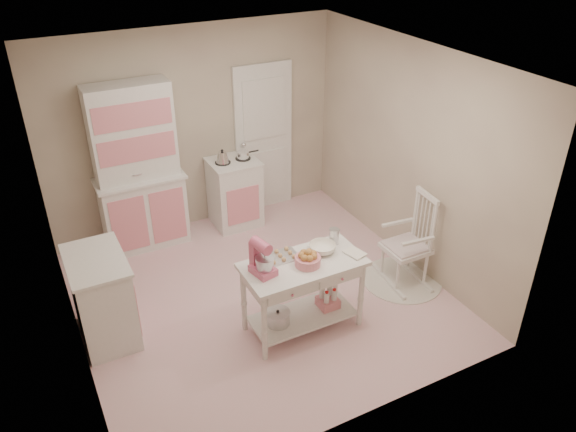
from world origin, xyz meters
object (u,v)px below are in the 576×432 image
(rocking_chair, at_px, (407,240))
(base_cabinet, at_px, (102,298))
(bread_basket, at_px, (308,261))
(hutch, at_px, (138,169))
(stove, at_px, (235,192))
(work_table, at_px, (303,296))
(stand_mixer, at_px, (263,258))

(rocking_chair, bearing_deg, base_cabinet, 174.78)
(bread_basket, bearing_deg, rocking_chair, 8.97)
(hutch, relative_size, rocking_chair, 1.89)
(hutch, bearing_deg, rocking_chair, -42.07)
(stove, height_order, base_cabinet, same)
(stove, bearing_deg, base_cabinet, -143.96)
(base_cabinet, bearing_deg, bread_basket, -25.29)
(bread_basket, bearing_deg, work_table, 111.80)
(work_table, bearing_deg, hutch, 112.80)
(stove, relative_size, bread_basket, 3.68)
(stove, height_order, work_table, stove)
(rocking_chair, bearing_deg, bread_basket, -164.98)
(work_table, height_order, stand_mixer, stand_mixer)
(base_cabinet, relative_size, stand_mixer, 2.71)
(stand_mixer, bearing_deg, stove, 61.76)
(hutch, distance_m, bread_basket, 2.58)
(stove, relative_size, base_cabinet, 1.00)
(base_cabinet, xyz_separation_m, stand_mixer, (1.38, -0.79, 0.51))
(hutch, distance_m, work_table, 2.60)
(hutch, height_order, base_cabinet, hutch)
(rocking_chair, xyz_separation_m, work_table, (-1.41, -0.17, -0.15))
(stove, bearing_deg, work_table, -95.57)
(work_table, distance_m, bread_basket, 0.45)
(hutch, xyz_separation_m, work_table, (0.98, -2.33, -0.64))
(rocking_chair, distance_m, bread_basket, 1.44)
(hutch, xyz_separation_m, stand_mixer, (0.56, -2.31, -0.07))
(stove, distance_m, rocking_chair, 2.42)
(stand_mixer, bearing_deg, hutch, 91.25)
(stove, distance_m, work_table, 2.29)
(base_cabinet, xyz_separation_m, rocking_chair, (3.21, -0.64, 0.09))
(hutch, height_order, work_table, hutch)
(work_table, xyz_separation_m, stand_mixer, (-0.42, 0.02, 0.57))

